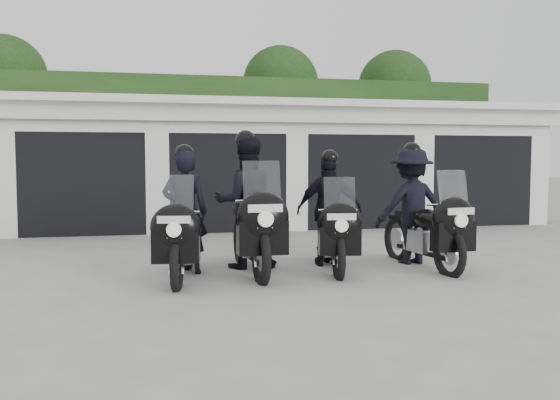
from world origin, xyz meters
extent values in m
plane|color=#A1A19B|center=(0.00, 0.00, 0.00)|extent=(80.00, 80.00, 0.00)
cube|color=white|center=(0.00, 8.50, 1.40)|extent=(16.00, 6.00, 2.80)
cube|color=white|center=(0.00, 8.30, 2.88)|extent=(16.40, 6.80, 0.16)
cube|color=white|center=(0.00, 5.25, 2.65)|extent=(16.40, 0.12, 0.40)
cube|color=black|center=(0.00, 5.48, 0.12)|extent=(16.00, 0.06, 0.24)
cube|color=white|center=(-4.65, 5.65, 1.40)|extent=(0.50, 0.50, 2.80)
cube|color=black|center=(-3.10, 6.70, 1.10)|extent=(2.60, 2.60, 2.20)
cube|color=white|center=(-3.10, 5.65, 2.50)|extent=(2.60, 0.50, 0.60)
cube|color=white|center=(-1.55, 5.65, 1.40)|extent=(0.50, 0.50, 2.80)
cube|color=black|center=(0.00, 6.70, 1.10)|extent=(2.60, 2.60, 2.20)
cube|color=white|center=(0.00, 5.65, 2.50)|extent=(2.60, 0.50, 0.60)
cube|color=white|center=(1.55, 5.65, 1.40)|extent=(0.50, 0.50, 2.80)
cube|color=black|center=(3.10, 6.70, 1.10)|extent=(2.60, 2.60, 2.20)
cube|color=white|center=(3.10, 5.65, 2.50)|extent=(2.60, 0.50, 0.60)
cube|color=white|center=(4.65, 5.65, 1.40)|extent=(0.50, 0.50, 2.80)
cube|color=black|center=(6.20, 6.70, 1.10)|extent=(2.60, 2.60, 2.20)
cube|color=white|center=(6.20, 5.65, 2.50)|extent=(2.60, 0.50, 0.60)
cube|color=white|center=(7.75, 5.65, 1.40)|extent=(0.50, 0.50, 2.80)
cube|color=#163212|center=(0.00, 12.50, 2.15)|extent=(20.00, 2.00, 4.30)
sphere|color=#163212|center=(-6.50, 14.00, 4.40)|extent=(2.80, 2.80, 2.80)
cylinder|color=black|center=(-6.50, 14.00, 1.65)|extent=(0.24, 0.24, 3.30)
sphere|color=#163212|center=(3.00, 14.00, 4.40)|extent=(2.80, 2.80, 2.80)
cylinder|color=black|center=(3.00, 14.00, 1.65)|extent=(0.24, 0.24, 3.30)
sphere|color=#163212|center=(7.50, 14.00, 4.40)|extent=(2.80, 2.80, 2.80)
cylinder|color=black|center=(7.50, 14.00, 1.65)|extent=(0.24, 0.24, 3.30)
torus|color=black|center=(-1.36, -0.15, 0.31)|extent=(0.22, 0.74, 0.73)
torus|color=black|center=(-1.14, 1.28, 0.31)|extent=(0.22, 0.74, 0.73)
cube|color=#ABABB0|center=(-1.25, 0.58, 0.38)|extent=(0.34, 0.59, 0.32)
cube|color=black|center=(-1.25, 0.56, 0.22)|extent=(0.28, 1.30, 0.06)
ellipsoid|color=black|center=(-1.27, 0.41, 0.72)|extent=(0.41, 0.62, 0.29)
cube|color=black|center=(-1.20, 0.84, 0.74)|extent=(0.34, 0.59, 0.10)
ellipsoid|color=black|center=(-1.37, -0.23, 0.78)|extent=(0.68, 0.43, 0.60)
cube|color=black|center=(-1.37, -0.23, 0.55)|extent=(0.61, 0.31, 0.40)
cube|color=#B2BFC6|center=(-1.37, -0.20, 1.19)|extent=(0.46, 0.18, 0.51)
cylinder|color=silver|center=(-1.34, -0.03, 0.97)|extent=(0.56, 0.11, 0.03)
cube|color=silver|center=(-1.40, -0.40, 0.91)|extent=(0.40, 0.08, 0.09)
cube|color=silver|center=(-1.39, -0.37, 0.72)|extent=(0.18, 0.04, 0.10)
imported|color=black|center=(-1.20, 0.86, 0.88)|extent=(0.70, 0.52, 1.77)
sphere|color=black|center=(-1.20, 0.86, 1.71)|extent=(0.27, 0.27, 0.27)
torus|color=black|center=(-0.26, 0.00, 0.35)|extent=(0.14, 0.83, 0.82)
torus|color=black|center=(-0.29, 1.62, 0.35)|extent=(0.14, 0.83, 0.82)
cube|color=#ABABB0|center=(-0.28, 0.83, 0.43)|extent=(0.31, 0.63, 0.36)
cube|color=black|center=(-0.27, 0.81, 0.25)|extent=(0.13, 1.47, 0.07)
ellipsoid|color=black|center=(-0.27, 0.64, 0.81)|extent=(0.38, 0.66, 0.32)
cube|color=black|center=(-0.28, 1.13, 0.83)|extent=(0.31, 0.63, 0.11)
ellipsoid|color=black|center=(-0.25, -0.09, 0.88)|extent=(0.72, 0.39, 0.68)
cube|color=black|center=(-0.25, -0.09, 0.62)|extent=(0.66, 0.26, 0.45)
cube|color=#B2BFC6|center=(-0.25, -0.06, 1.33)|extent=(0.50, 0.14, 0.57)
cylinder|color=silver|center=(-0.26, 0.13, 1.08)|extent=(0.63, 0.05, 0.03)
cube|color=silver|center=(-0.25, -0.28, 1.01)|extent=(0.45, 0.03, 0.10)
cube|color=silver|center=(-0.25, -0.25, 0.81)|extent=(0.20, 0.02, 0.11)
imported|color=black|center=(-0.28, 1.15, 0.99)|extent=(0.98, 0.77, 1.98)
sphere|color=black|center=(-0.28, 1.15, 1.91)|extent=(0.30, 0.30, 0.30)
torus|color=black|center=(0.84, 0.07, 0.30)|extent=(0.22, 0.72, 0.71)
torus|color=black|center=(1.06, 1.45, 0.30)|extent=(0.22, 0.72, 0.71)
cube|color=#ABABB0|center=(0.95, 0.78, 0.37)|extent=(0.33, 0.57, 0.31)
cube|color=black|center=(0.95, 0.76, 0.21)|extent=(0.28, 1.26, 0.06)
ellipsoid|color=black|center=(0.92, 0.61, 0.70)|extent=(0.40, 0.60, 0.28)
cube|color=black|center=(0.99, 1.02, 0.72)|extent=(0.33, 0.57, 0.10)
ellipsoid|color=black|center=(0.82, -0.01, 0.76)|extent=(0.66, 0.41, 0.58)
cube|color=black|center=(0.82, -0.01, 0.53)|extent=(0.59, 0.30, 0.39)
cube|color=#B2BFC6|center=(0.83, 0.02, 1.15)|extent=(0.44, 0.18, 0.50)
cylinder|color=silver|center=(0.85, 0.18, 0.93)|extent=(0.54, 0.11, 0.03)
cube|color=silver|center=(0.80, -0.17, 0.87)|extent=(0.39, 0.08, 0.09)
cube|color=silver|center=(0.80, -0.15, 0.70)|extent=(0.17, 0.04, 0.10)
imported|color=black|center=(1.00, 1.04, 0.85)|extent=(1.08, 0.72, 1.70)
sphere|color=black|center=(1.00, 1.04, 1.65)|extent=(0.26, 0.26, 0.26)
torus|color=black|center=(2.41, -0.07, 0.32)|extent=(0.19, 0.76, 0.75)
torus|color=black|center=(2.26, 1.41, 0.32)|extent=(0.19, 0.76, 0.75)
cube|color=#ABABB0|center=(2.34, 0.69, 0.39)|extent=(0.32, 0.59, 0.33)
cube|color=black|center=(2.34, 0.67, 0.23)|extent=(0.22, 1.35, 0.06)
ellipsoid|color=black|center=(2.36, 0.52, 0.74)|extent=(0.39, 0.63, 0.30)
cube|color=black|center=(2.31, 0.96, 0.76)|extent=(0.32, 0.59, 0.10)
ellipsoid|color=black|center=(2.42, -0.15, 0.81)|extent=(0.68, 0.41, 0.62)
cube|color=black|center=(2.42, -0.15, 0.57)|extent=(0.62, 0.29, 0.41)
cube|color=#B2BFC6|center=(2.42, -0.12, 1.22)|extent=(0.46, 0.17, 0.53)
cylinder|color=silver|center=(2.40, 0.05, 0.99)|extent=(0.58, 0.09, 0.03)
cube|color=silver|center=(2.44, -0.33, 0.93)|extent=(0.41, 0.06, 0.09)
cube|color=silver|center=(2.44, -0.30, 0.74)|extent=(0.19, 0.03, 0.10)
imported|color=black|center=(2.31, 0.98, 0.91)|extent=(1.23, 0.72, 1.81)
sphere|color=black|center=(2.31, 0.98, 1.76)|extent=(0.28, 0.28, 0.28)
camera|label=1|loc=(-1.63, -7.62, 1.64)|focal=38.00mm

